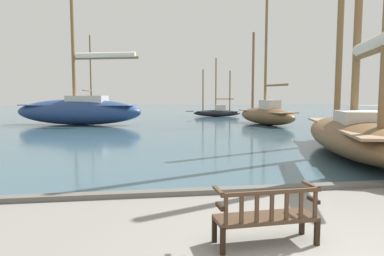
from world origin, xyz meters
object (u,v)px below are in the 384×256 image
sailboat_mid_port (356,127)px  park_bench (266,215)px  sailboat_mid_starboard (266,113)px  sailboat_outer_starboard (79,109)px  sailboat_centre_channel (91,109)px  sailboat_distant_harbor (217,111)px

sailboat_mid_port → park_bench: bearing=-131.6°
park_bench → sailboat_mid_starboard: sailboat_mid_starboard is taller
sailboat_outer_starboard → park_bench: bearing=-73.5°
sailboat_centre_channel → sailboat_mid_port: sailboat_mid_port is taller
sailboat_mid_starboard → sailboat_distant_harbor: size_ratio=1.58×
sailboat_outer_starboard → sailboat_mid_port: size_ratio=1.27×
sailboat_outer_starboard → sailboat_mid_starboard: size_ratio=1.51×
sailboat_mid_port → sailboat_distant_harbor: bearing=89.6°
park_bench → sailboat_outer_starboard: size_ratio=0.11×
park_bench → sailboat_centre_channel: sailboat_centre_channel is taller
sailboat_outer_starboard → sailboat_mid_starboard: sailboat_outer_starboard is taller
sailboat_mid_port → sailboat_mid_starboard: bearing=83.2°
sailboat_distant_harbor → sailboat_mid_starboard: bearing=-82.4°
sailboat_outer_starboard → sailboat_mid_starboard: 14.71m
sailboat_distant_harbor → sailboat_mid_port: bearing=-90.4°
sailboat_mid_starboard → sailboat_distant_harbor: bearing=97.6°
park_bench → sailboat_distant_harbor: sailboat_distant_harbor is taller
sailboat_outer_starboard → sailboat_distant_harbor: sailboat_outer_starboard is taller
sailboat_outer_starboard → sailboat_distant_harbor: size_ratio=2.39×
sailboat_outer_starboard → sailboat_mid_port: (12.91, -15.87, -0.19)m
sailboat_centre_channel → sailboat_distant_harbor: sailboat_centre_channel is taller
sailboat_distant_harbor → sailboat_outer_starboard: bearing=-145.1°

